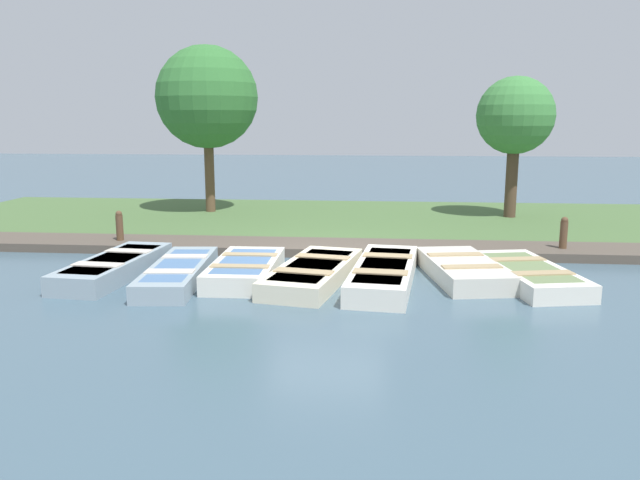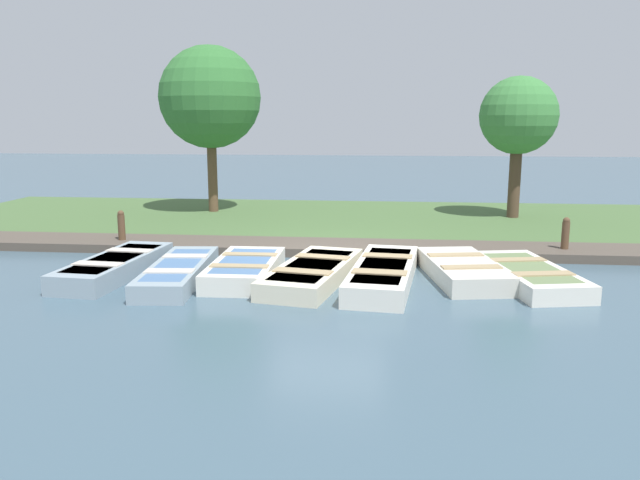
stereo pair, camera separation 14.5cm
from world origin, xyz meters
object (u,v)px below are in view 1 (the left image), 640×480
at_px(mooring_post_near, 120,229).
at_px(park_tree_far_left, 207,98).
at_px(rowboat_6, 529,274).
at_px(rowboat_2, 245,269).
at_px(rowboat_3, 314,272).
at_px(rowboat_5, 463,269).
at_px(rowboat_1, 178,272).
at_px(rowboat_4, 384,273).
at_px(park_tree_left, 515,117).
at_px(mooring_post_far, 563,237).
at_px(rowboat_0, 115,267).

height_order(mooring_post_near, park_tree_far_left, park_tree_far_left).
bearing_deg(rowboat_6, rowboat_2, -99.23).
distance_m(rowboat_3, rowboat_5, 2.89).
bearing_deg(rowboat_1, rowboat_6, 89.10).
xyz_separation_m(rowboat_1, rowboat_4, (-0.17, 3.91, 0.02)).
relative_size(rowboat_3, park_tree_left, 0.82).
bearing_deg(park_tree_left, mooring_post_near, -65.45).
height_order(rowboat_3, rowboat_6, rowboat_3).
relative_size(rowboat_5, mooring_post_near, 3.22).
distance_m(park_tree_far_left, park_tree_left, 9.12).
relative_size(rowboat_5, mooring_post_far, 3.22).
bearing_deg(park_tree_far_left, rowboat_6, 48.09).
bearing_deg(park_tree_left, rowboat_5, -18.39).
xyz_separation_m(rowboat_0, rowboat_6, (-0.22, 7.99, -0.03)).
bearing_deg(rowboat_0, rowboat_4, 94.05).
xyz_separation_m(park_tree_far_left, park_tree_left, (0.28, 9.10, -0.58)).
distance_m(rowboat_2, park_tree_left, 10.04).
relative_size(park_tree_far_left, park_tree_left, 1.23).
relative_size(rowboat_6, mooring_post_near, 3.47).
xyz_separation_m(rowboat_0, rowboat_4, (0.06, 5.27, 0.00)).
distance_m(rowboat_1, rowboat_5, 5.47).
distance_m(rowboat_2, mooring_post_far, 7.16).
bearing_deg(mooring_post_far, mooring_post_near, -90.00).
relative_size(rowboat_0, rowboat_2, 1.24).
bearing_deg(mooring_post_near, rowboat_0, 20.45).
bearing_deg(rowboat_6, park_tree_left, 160.27).
bearing_deg(mooring_post_near, park_tree_left, 114.55).
height_order(rowboat_4, rowboat_6, rowboat_4).
relative_size(rowboat_3, rowboat_6, 1.10).
distance_m(rowboat_1, rowboat_2, 1.27).
height_order(rowboat_3, mooring_post_near, mooring_post_near).
bearing_deg(rowboat_4, park_tree_far_left, -138.37).
xyz_separation_m(rowboat_0, park_tree_far_left, (-7.46, -0.07, 3.47)).
relative_size(rowboat_1, rowboat_3, 0.96).
relative_size(rowboat_1, rowboat_6, 1.06).
bearing_deg(rowboat_4, rowboat_6, 102.18).
bearing_deg(park_tree_far_left, rowboat_4, 35.38).
relative_size(rowboat_0, rowboat_3, 0.95).
height_order(rowboat_3, rowboat_4, rowboat_4).
xyz_separation_m(rowboat_3, rowboat_5, (-0.47, 2.85, 0.01)).
bearing_deg(rowboat_6, rowboat_0, -99.60).
distance_m(mooring_post_far, park_tree_left, 5.28).
height_order(rowboat_0, park_tree_far_left, park_tree_far_left).
relative_size(rowboat_2, mooring_post_near, 2.95).
distance_m(rowboat_4, park_tree_far_left, 9.85).
bearing_deg(rowboat_6, rowboat_5, -111.48).
distance_m(rowboat_1, rowboat_4, 3.91).
xyz_separation_m(rowboat_2, rowboat_6, (-0.19, 5.39, -0.02)).
relative_size(rowboat_0, rowboat_1, 0.99).
distance_m(rowboat_0, mooring_post_near, 2.80).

